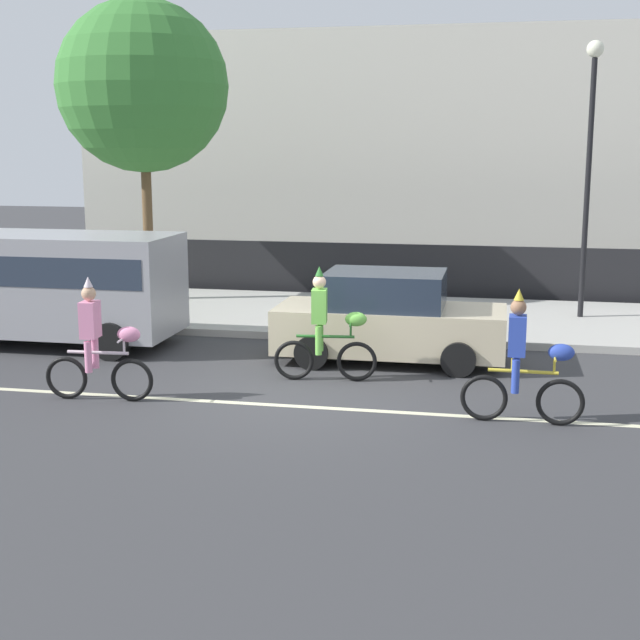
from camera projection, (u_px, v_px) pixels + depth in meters
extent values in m
plane|color=#38383A|center=(298.00, 397.00, 13.88)|extent=(80.00, 80.00, 0.00)
cube|color=beige|center=(290.00, 406.00, 13.40)|extent=(36.00, 0.14, 0.01)
cube|color=#ADAAA3|center=(362.00, 316.00, 20.12)|extent=(60.00, 5.00, 0.15)
cube|color=black|center=(379.00, 271.00, 22.79)|extent=(40.00, 0.08, 1.40)
cube|color=beige|center=(524.00, 152.00, 29.77)|extent=(28.00, 8.00, 7.31)
torus|color=black|center=(132.00, 380.00, 13.60)|extent=(0.67, 0.11, 0.67)
torus|color=black|center=(67.00, 378.00, 13.73)|extent=(0.67, 0.11, 0.67)
cylinder|color=silver|center=(98.00, 353.00, 13.59)|extent=(0.97, 0.11, 0.05)
cylinder|color=silver|center=(88.00, 346.00, 13.59)|extent=(0.04, 0.04, 0.18)
cylinder|color=silver|center=(124.00, 346.00, 13.51)|extent=(0.04, 0.04, 0.23)
cylinder|color=silver|center=(124.00, 339.00, 13.49)|extent=(0.06, 0.50, 0.03)
ellipsoid|color=pink|center=(129.00, 334.00, 13.46)|extent=(0.37, 0.22, 0.24)
cube|color=pink|center=(90.00, 320.00, 13.50)|extent=(0.26, 0.34, 0.56)
sphere|color=tan|center=(89.00, 294.00, 13.42)|extent=(0.22, 0.22, 0.22)
cone|color=silver|center=(88.00, 282.00, 13.39)|extent=(0.14, 0.14, 0.16)
cylinder|color=pink|center=(88.00, 357.00, 13.47)|extent=(0.11, 0.11, 0.48)
cylinder|color=pink|center=(95.00, 353.00, 13.74)|extent=(0.11, 0.11, 0.48)
torus|color=black|center=(357.00, 361.00, 14.77)|extent=(0.67, 0.14, 0.67)
torus|color=black|center=(294.00, 360.00, 14.85)|extent=(0.67, 0.14, 0.67)
cylinder|color=#266626|center=(325.00, 336.00, 14.73)|extent=(0.97, 0.16, 0.05)
cylinder|color=#266626|center=(316.00, 331.00, 14.73)|extent=(0.04, 0.04, 0.18)
cylinder|color=#266626|center=(351.00, 330.00, 14.67)|extent=(0.04, 0.04, 0.23)
cylinder|color=#266626|center=(351.00, 323.00, 14.65)|extent=(0.09, 0.50, 0.03)
ellipsoid|color=#72CC4C|center=(356.00, 319.00, 14.63)|extent=(0.38, 0.24, 0.24)
cube|color=#72CC4C|center=(319.00, 306.00, 14.64)|extent=(0.27, 0.34, 0.56)
sphere|color=beige|center=(319.00, 282.00, 14.56)|extent=(0.22, 0.22, 0.22)
cone|color=#266626|center=(319.00, 271.00, 14.53)|extent=(0.14, 0.14, 0.16)
cylinder|color=#72CC4C|center=(319.00, 340.00, 14.61)|extent=(0.11, 0.11, 0.48)
cylinder|color=#72CC4C|center=(320.00, 337.00, 14.88)|extent=(0.11, 0.11, 0.48)
torus|color=black|center=(560.00, 402.00, 12.42)|extent=(0.67, 0.09, 0.67)
torus|color=black|center=(484.00, 398.00, 12.64)|extent=(0.67, 0.09, 0.67)
cylinder|color=gold|center=(523.00, 371.00, 12.45)|extent=(0.97, 0.07, 0.05)
cylinder|color=gold|center=(512.00, 365.00, 12.46)|extent=(0.04, 0.04, 0.18)
cylinder|color=gold|center=(554.00, 365.00, 12.34)|extent=(0.04, 0.04, 0.23)
cylinder|color=gold|center=(555.00, 357.00, 12.31)|extent=(0.04, 0.50, 0.03)
ellipsoid|color=#2D47B2|center=(561.00, 352.00, 12.28)|extent=(0.36, 0.21, 0.24)
cube|color=#2D47B2|center=(517.00, 335.00, 12.37)|extent=(0.25, 0.33, 0.56)
sphere|color=#9E7051|center=(519.00, 307.00, 12.30)|extent=(0.22, 0.22, 0.22)
cone|color=gold|center=(519.00, 294.00, 12.26)|extent=(0.14, 0.14, 0.16)
cylinder|color=#2D47B2|center=(516.00, 376.00, 12.34)|extent=(0.11, 0.11, 0.48)
cylinder|color=#2D47B2|center=(516.00, 371.00, 12.61)|extent=(0.11, 0.11, 0.48)
cube|color=#99999E|center=(49.00, 283.00, 17.33)|extent=(5.00, 2.00, 1.90)
cube|color=#283342|center=(67.00, 265.00, 17.18)|extent=(3.90, 2.02, 0.56)
cylinder|color=black|center=(111.00, 341.00, 16.20)|extent=(0.70, 0.22, 0.70)
cylinder|color=black|center=(152.00, 321.00, 18.13)|extent=(0.70, 0.22, 0.70)
cylinder|color=black|center=(1.00, 314.00, 18.79)|extent=(0.70, 0.22, 0.70)
cube|color=beige|center=(390.00, 329.00, 16.07)|extent=(4.10, 1.72, 0.80)
cube|color=#232D3D|center=(385.00, 289.00, 15.95)|extent=(2.10, 1.58, 0.64)
cylinder|color=black|center=(458.00, 359.00, 15.05)|extent=(0.60, 0.20, 0.60)
cylinder|color=black|center=(463.00, 338.00, 16.71)|extent=(0.60, 0.20, 0.60)
cylinder|color=black|center=(312.00, 353.00, 15.55)|extent=(0.60, 0.20, 0.60)
cylinder|color=black|center=(330.00, 333.00, 17.20)|extent=(0.60, 0.20, 0.60)
cylinder|color=black|center=(587.00, 191.00, 19.09)|extent=(0.12, 0.12, 5.50)
sphere|color=#EAEACC|center=(595.00, 49.00, 18.53)|extent=(0.36, 0.36, 0.36)
cylinder|color=brown|center=(148.00, 224.00, 21.55)|extent=(0.24, 0.24, 3.67)
sphere|color=#387A33|center=(143.00, 86.00, 20.93)|extent=(4.03, 4.03, 4.03)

